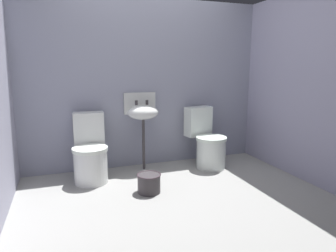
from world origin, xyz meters
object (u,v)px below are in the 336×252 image
Objects in this scene: toilet_right at (207,143)px; bucket at (149,183)px; toilet_left at (90,154)px; sink at (143,112)px.

bucket is (-0.98, -0.59, -0.21)m from toilet_right.
sink reaches higher than toilet_left.
toilet_left is 0.83m from sink.
toilet_left is at bearing -164.72° from sink.
toilet_left is at bearing 133.02° from bucket.
bucket is at bearing 20.26° from toilet_right.
toilet_left reaches higher than bucket.
bucket is at bearing 137.89° from toilet_left.
toilet_right reaches higher than bucket.
sink is 1.02m from bucket.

